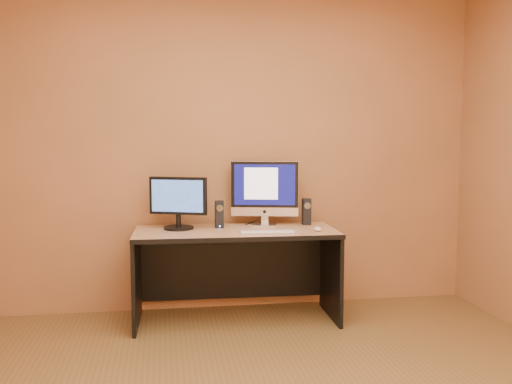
% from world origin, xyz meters
% --- Properties ---
extents(walls, '(4.00, 4.00, 2.60)m').
position_xyz_m(walls, '(0.00, 0.00, 1.30)').
color(walls, '#A56642').
rests_on(walls, ground).
extents(desk, '(1.53, 0.71, 0.70)m').
position_xyz_m(desk, '(-0.01, 1.62, 0.35)').
color(desk, tan).
rests_on(desk, ground).
extents(imac, '(0.57, 0.31, 0.52)m').
position_xyz_m(imac, '(0.25, 1.81, 0.96)').
color(imac, silver).
rests_on(imac, desk).
extents(second_monitor, '(0.50, 0.37, 0.40)m').
position_xyz_m(second_monitor, '(-0.43, 1.73, 0.89)').
color(second_monitor, black).
rests_on(second_monitor, desk).
extents(speaker_left, '(0.06, 0.07, 0.21)m').
position_xyz_m(speaker_left, '(-0.12, 1.75, 0.80)').
color(speaker_left, black).
rests_on(speaker_left, desk).
extents(speaker_right, '(0.07, 0.07, 0.21)m').
position_xyz_m(speaker_right, '(0.58, 1.78, 0.80)').
color(speaker_right, black).
rests_on(speaker_right, desk).
extents(keyboard, '(0.41, 0.14, 0.02)m').
position_xyz_m(keyboard, '(0.20, 1.43, 0.70)').
color(keyboard, silver).
rests_on(keyboard, desk).
extents(mouse, '(0.06, 0.10, 0.03)m').
position_xyz_m(mouse, '(0.59, 1.47, 0.71)').
color(mouse, white).
rests_on(mouse, desk).
extents(cable_a, '(0.04, 0.21, 0.01)m').
position_xyz_m(cable_a, '(0.30, 1.88, 0.70)').
color(cable_a, black).
rests_on(cable_a, desk).
extents(cable_b, '(0.10, 0.14, 0.01)m').
position_xyz_m(cable_b, '(0.15, 1.91, 0.70)').
color(cable_b, black).
rests_on(cable_b, desk).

